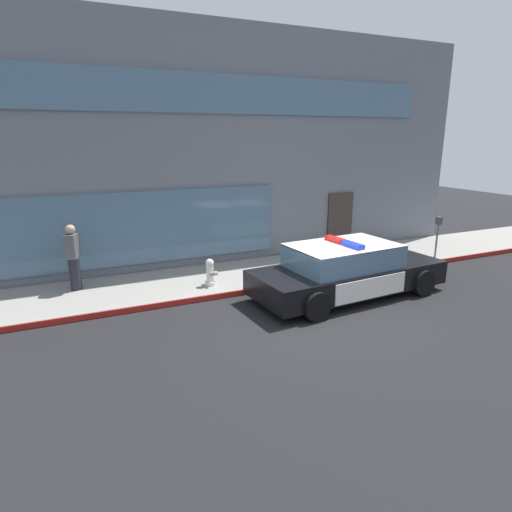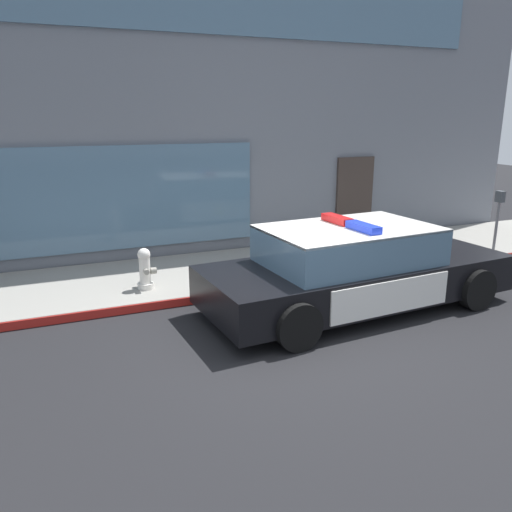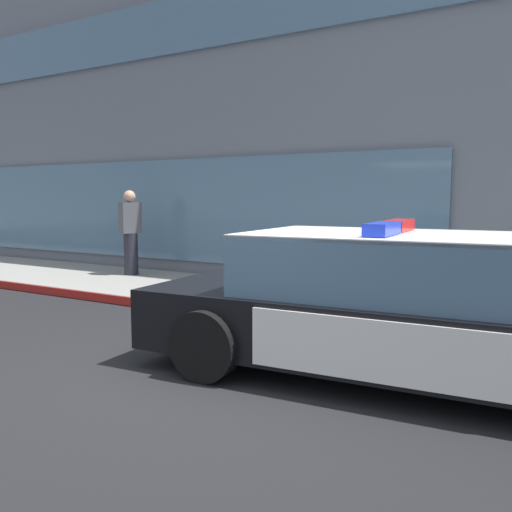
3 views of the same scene
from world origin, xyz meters
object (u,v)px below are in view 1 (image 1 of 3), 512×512
at_px(police_cruiser, 347,270).
at_px(pedestrian_on_sidewalk, 73,257).
at_px(parking_meter, 438,229).
at_px(fire_hydrant, 210,272).

height_order(police_cruiser, pedestrian_on_sidewalk, pedestrian_on_sidewalk).
relative_size(pedestrian_on_sidewalk, parking_meter, 1.28).
height_order(fire_hydrant, parking_meter, parking_meter).
bearing_deg(police_cruiser, fire_hydrant, 145.30).
relative_size(police_cruiser, parking_meter, 3.91).
distance_m(pedestrian_on_sidewalk, parking_meter, 11.02).
xyz_separation_m(pedestrian_on_sidewalk, parking_meter, (10.91, -1.56, 0.07)).
bearing_deg(parking_meter, police_cruiser, -162.97).
bearing_deg(parking_meter, pedestrian_on_sidewalk, 171.84).
bearing_deg(fire_hydrant, parking_meter, -3.24).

